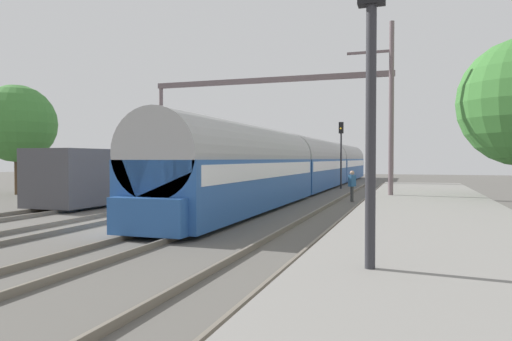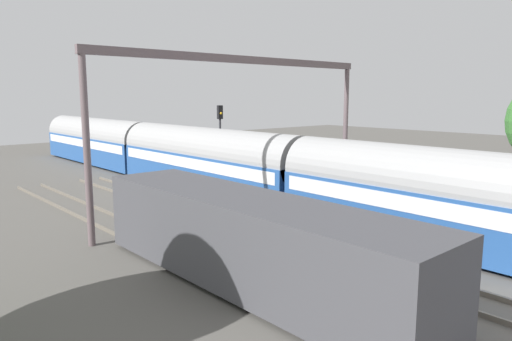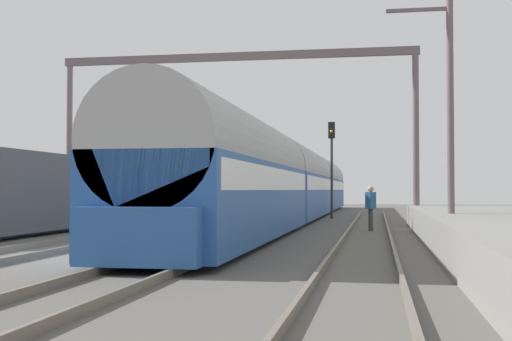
# 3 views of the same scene
# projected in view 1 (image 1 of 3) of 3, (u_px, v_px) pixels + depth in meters

# --- Properties ---
(ground) EXTENTS (120.00, 120.00, 0.00)m
(ground) POSITION_uv_depth(u_px,v_px,m) (145.00, 224.00, 17.28)
(ground) COLOR #595651
(track_far_west) EXTENTS (1.52, 60.00, 0.16)m
(track_far_west) POSITION_uv_depth(u_px,v_px,m) (15.00, 215.00, 19.19)
(track_far_west) COLOR #6D6558
(track_far_west) RESTS_ON ground
(track_west) EXTENTS (1.52, 60.00, 0.16)m
(track_west) POSITION_uv_depth(u_px,v_px,m) (99.00, 219.00, 17.91)
(track_west) COLOR #6D6558
(track_west) RESTS_ON ground
(track_east) EXTENTS (1.52, 60.00, 0.16)m
(track_east) POSITION_uv_depth(u_px,v_px,m) (195.00, 224.00, 16.64)
(track_east) COLOR #6D6558
(track_east) RESTS_ON ground
(track_far_east) EXTENTS (1.52, 60.00, 0.16)m
(track_far_east) POSITION_uv_depth(u_px,v_px,m) (308.00, 229.00, 15.36)
(track_far_east) COLOR #6D6558
(track_far_east) RESTS_ON ground
(platform) EXTENTS (4.40, 28.00, 0.90)m
(platform) POSITION_uv_depth(u_px,v_px,m) (430.00, 216.00, 16.05)
(platform) COLOR gray
(platform) RESTS_ON ground
(passenger_train) EXTENTS (2.93, 49.20, 3.82)m
(passenger_train) POSITION_uv_depth(u_px,v_px,m) (314.00, 164.00, 36.88)
(passenger_train) COLOR #28569E
(passenger_train) RESTS_ON ground
(freight_car) EXTENTS (2.80, 13.00, 2.70)m
(freight_car) POSITION_uv_depth(u_px,v_px,m) (127.00, 175.00, 26.75)
(freight_car) COLOR #47474C
(freight_car) RESTS_ON ground
(person_crossing) EXTENTS (0.42, 0.47, 1.73)m
(person_crossing) POSITION_uv_depth(u_px,v_px,m) (352.00, 183.00, 26.10)
(person_crossing) COLOR #3C3C3C
(person_crossing) RESTS_ON ground
(railway_signal_near) EXTENTS (0.36, 0.30, 5.35)m
(railway_signal_near) POSITION_uv_depth(u_px,v_px,m) (371.00, 83.00, 6.33)
(railway_signal_near) COLOR #2D2D33
(railway_signal_near) RESTS_ON ground
(railway_signal_far) EXTENTS (0.36, 0.30, 5.30)m
(railway_signal_far) POSITION_uv_depth(u_px,v_px,m) (341.00, 146.00, 37.32)
(railway_signal_far) COLOR #2D2D33
(railway_signal_far) RESTS_ON ground
(catenary_gantry) EXTENTS (16.55, 0.28, 7.86)m
(catenary_gantry) POSITION_uv_depth(u_px,v_px,m) (267.00, 107.00, 31.68)
(catenary_gantry) COLOR #69585B
(catenary_gantry) RESTS_ON ground
(catenary_pole_east_mid) EXTENTS (1.90, 0.20, 8.00)m
(catenary_pole_east_mid) POSITION_uv_depth(u_px,v_px,m) (390.00, 116.00, 19.26)
(catenary_pole_east_mid) COLOR #69585B
(catenary_pole_east_mid) RESTS_ON ground
(tree_west_background) EXTENTS (5.13, 5.13, 7.29)m
(tree_west_background) POSITION_uv_depth(u_px,v_px,m) (17.00, 124.00, 31.26)
(tree_west_background) COLOR #4C3826
(tree_west_background) RESTS_ON ground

